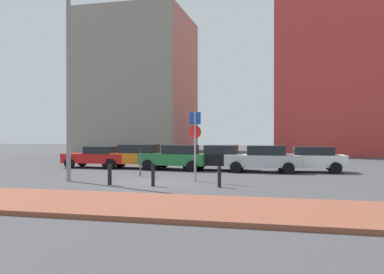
% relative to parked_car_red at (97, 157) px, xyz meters
% --- Properties ---
extents(ground_plane, '(120.00, 120.00, 0.00)m').
position_rel_parked_car_red_xyz_m(ground_plane, '(6.20, -6.73, -0.71)').
color(ground_plane, '#424244').
extents(sidewalk_brick, '(40.00, 3.90, 0.14)m').
position_rel_parked_car_red_xyz_m(sidewalk_brick, '(6.20, -12.58, -0.64)').
color(sidewalk_brick, brown).
rests_on(sidewalk_brick, ground).
extents(parked_car_red, '(4.12, 2.06, 1.37)m').
position_rel_parked_car_red_xyz_m(parked_car_red, '(0.00, 0.00, 0.00)').
color(parked_car_red, red).
rests_on(parked_car_red, ground).
extents(parked_car_orange, '(4.58, 2.06, 1.51)m').
position_rel_parked_car_red_xyz_m(parked_car_orange, '(2.65, 0.21, 0.07)').
color(parked_car_orange, orange).
rests_on(parked_car_orange, ground).
extents(parked_car_green, '(4.14, 2.07, 1.50)m').
position_rel_parked_car_red_xyz_m(parked_car_green, '(5.35, -0.38, 0.06)').
color(parked_car_green, '#237238').
rests_on(parked_car_green, ground).
extents(parked_car_black, '(4.16, 2.13, 1.50)m').
position_rel_parked_car_red_xyz_m(parked_car_black, '(7.76, 0.04, 0.06)').
color(parked_car_black, black).
rests_on(parked_car_black, ground).
extents(parked_car_silver, '(4.20, 2.01, 1.51)m').
position_rel_parked_car_red_xyz_m(parked_car_silver, '(10.60, -0.50, 0.07)').
color(parked_car_silver, '#B7BABF').
rests_on(parked_car_silver, ground).
extents(parked_car_white, '(4.15, 2.12, 1.44)m').
position_rel_parked_car_red_xyz_m(parked_car_white, '(13.10, 0.16, 0.05)').
color(parked_car_white, white).
rests_on(parked_car_white, ground).
extents(parking_sign_post, '(0.59, 0.18, 3.19)m').
position_rel_parked_car_red_xyz_m(parking_sign_post, '(7.83, -5.80, 1.30)').
color(parking_sign_post, gray).
rests_on(parking_sign_post, ground).
extents(parking_meter, '(0.18, 0.14, 1.52)m').
position_rel_parked_car_red_xyz_m(parking_meter, '(4.58, -4.26, 0.26)').
color(parking_meter, '#4C4C51').
rests_on(parking_meter, ground).
extents(street_lamp, '(0.70, 0.36, 8.76)m').
position_rel_parked_car_red_xyz_m(street_lamp, '(2.17, -7.09, 4.32)').
color(street_lamp, gray).
rests_on(street_lamp, ground).
extents(traffic_bollard_near, '(0.15, 0.15, 0.86)m').
position_rel_parked_car_red_xyz_m(traffic_bollard_near, '(9.26, -7.57, -0.28)').
color(traffic_bollard_near, black).
rests_on(traffic_bollard_near, ground).
extents(traffic_bollard_mid, '(0.15, 0.15, 0.95)m').
position_rel_parked_car_red_xyz_m(traffic_bollard_mid, '(6.53, -7.88, -0.24)').
color(traffic_bollard_mid, black).
rests_on(traffic_bollard_mid, ground).
extents(traffic_bollard_far, '(0.17, 0.17, 0.89)m').
position_rel_parked_car_red_xyz_m(traffic_bollard_far, '(4.61, -7.94, -0.27)').
color(traffic_bollard_far, black).
rests_on(traffic_bollard_far, ground).
extents(building_colorful_midrise, '(17.44, 17.75, 22.10)m').
position_rel_parked_car_red_xyz_m(building_colorful_midrise, '(19.20, 25.58, 10.34)').
color(building_colorful_midrise, '#BF3833').
rests_on(building_colorful_midrise, ground).
extents(building_under_construction, '(12.24, 12.32, 16.87)m').
position_rel_parked_car_red_xyz_m(building_under_construction, '(-6.40, 24.09, 7.72)').
color(building_under_construction, gray).
rests_on(building_under_construction, ground).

